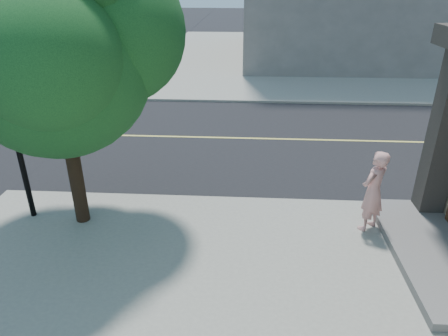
{
  "coord_description": "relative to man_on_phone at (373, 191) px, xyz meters",
  "views": [
    {
      "loc": [
        5.38,
        -9.13,
        5.29
      ],
      "look_at": [
        4.86,
        -0.75,
        1.3
      ],
      "focal_mm": 32.48,
      "sensor_mm": 36.0,
      "label": 1
    }
  ],
  "objects": [
    {
      "name": "ground",
      "position": [
        -8.14,
        1.22,
        -1.06
      ],
      "size": [
        140.0,
        140.0,
        0.0
      ],
      "primitive_type": "plane",
      "color": "black",
      "rests_on": "ground"
    },
    {
      "name": "street_tree",
      "position": [
        -6.45,
        -0.05,
        3.14
      ],
      "size": [
        4.76,
        4.33,
        6.32
      ],
      "rotation": [
        0.0,
        0.0,
        0.31
      ],
      "color": "black",
      "rests_on": "sidewalk_se"
    },
    {
      "name": "road_ew",
      "position": [
        -8.14,
        5.72,
        -1.05
      ],
      "size": [
        140.0,
        9.0,
        0.01
      ],
      "primitive_type": "cube",
      "color": "black",
      "rests_on": "ground"
    },
    {
      "name": "man_on_phone",
      "position": [
        0.0,
        0.0,
        0.0
      ],
      "size": [
        0.81,
        0.79,
        1.88
      ],
      "primitive_type": "imported",
      "rotation": [
        0.0,
        0.0,
        3.86
      ],
      "color": "pink",
      "rests_on": "sidewalk_se"
    },
    {
      "name": "sidewalk_ne",
      "position": [
        5.36,
        22.72,
        -1.0
      ],
      "size": [
        29.0,
        25.0,
        0.12
      ],
      "primitive_type": "cube",
      "color": "gray",
      "rests_on": "ground"
    }
  ]
}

